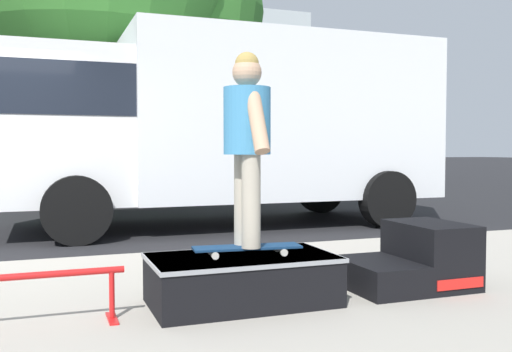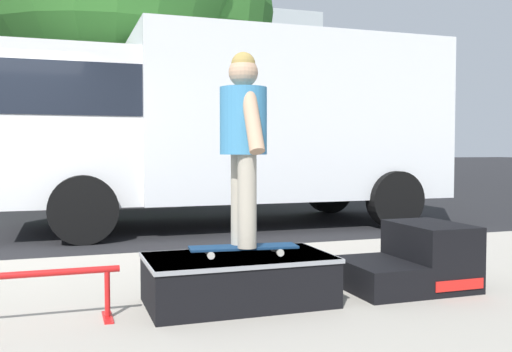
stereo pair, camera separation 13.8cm
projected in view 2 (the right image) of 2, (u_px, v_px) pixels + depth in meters
The scene contains 6 objects.
skate_box at pixel (239, 278), 4.10m from camera, with size 1.33×0.75×0.35m.
kicker_ramp at pixel (414, 261), 4.57m from camera, with size 0.97×0.74×0.52m.
skateboard at pixel (243, 248), 4.09m from camera, with size 0.80×0.28×0.07m.
skater_kid at pixel (243, 133), 4.05m from camera, with size 0.34×0.71×1.39m.
box_truck at pixel (229, 121), 9.21m from camera, with size 6.91×2.63×3.05m.
house_behind at pixel (175, 71), 21.76m from camera, with size 9.54×8.23×8.40m.
Camera 2 is at (0.94, -6.69, 1.23)m, focal length 39.88 mm.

